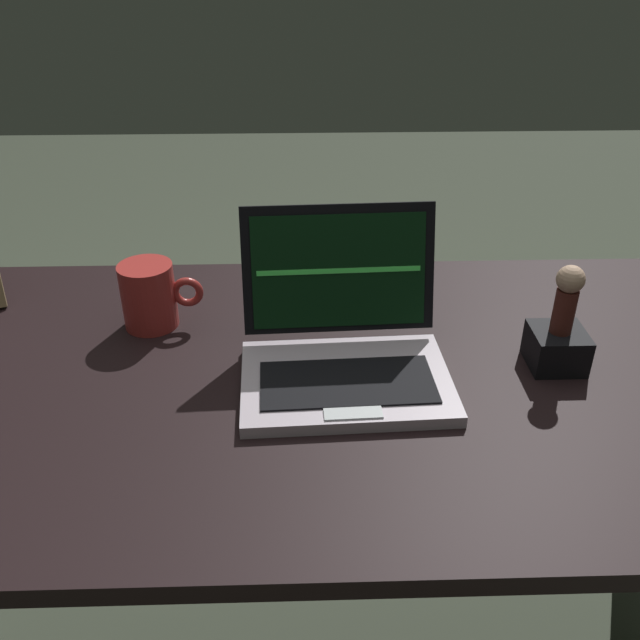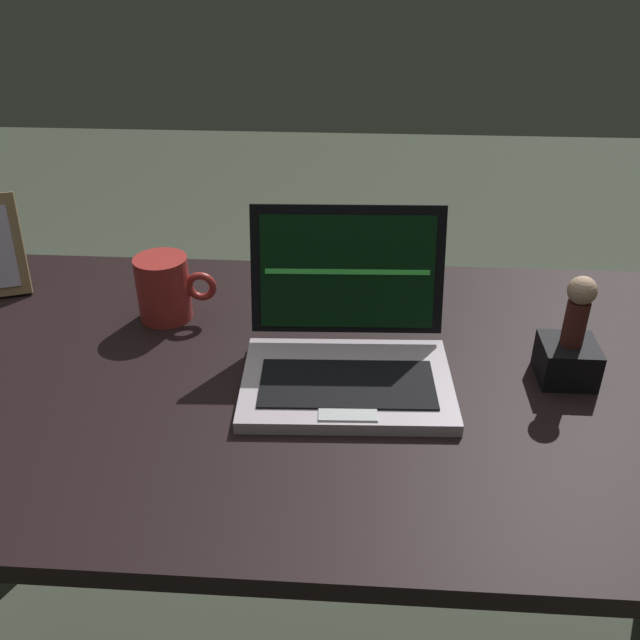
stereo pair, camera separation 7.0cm
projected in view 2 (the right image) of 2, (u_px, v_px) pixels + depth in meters
The scene contains 5 objects.
desk at pixel (334, 436), 1.00m from camera, with size 1.54×0.70×0.75m.
laptop_front at pixel (347, 348), 0.92m from camera, with size 0.29×0.25×0.21m.
figurine_stand at pixel (567, 361), 0.92m from camera, with size 0.07×0.07×0.05m, color black.
figurine at pixel (579, 307), 0.88m from camera, with size 0.04×0.04×0.10m.
coffee_mug at pixel (165, 288), 1.05m from camera, with size 0.12×0.08×0.10m.
Camera 2 is at (0.03, -0.78, 1.29)m, focal length 38.36 mm.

